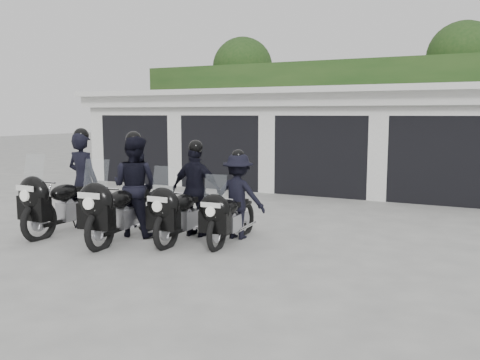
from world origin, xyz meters
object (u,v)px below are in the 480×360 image
at_px(police_bike_a, 71,190).
at_px(police_bike_d, 235,201).
at_px(police_bike_b, 129,192).
at_px(police_bike_c, 191,196).

bearing_deg(police_bike_a, police_bike_d, 15.44).
bearing_deg(police_bike_b, police_bike_a, 177.44).
distance_m(police_bike_a, police_bike_c, 2.42).
distance_m(police_bike_c, police_bike_d, 0.81).
relative_size(police_bike_a, police_bike_d, 1.22).
height_order(police_bike_a, police_bike_b, police_bike_a).
distance_m(police_bike_a, police_bike_d, 3.22).
bearing_deg(police_bike_d, police_bike_a, -169.21).
height_order(police_bike_a, police_bike_d, police_bike_a).
bearing_deg(police_bike_b, police_bike_d, 16.65).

